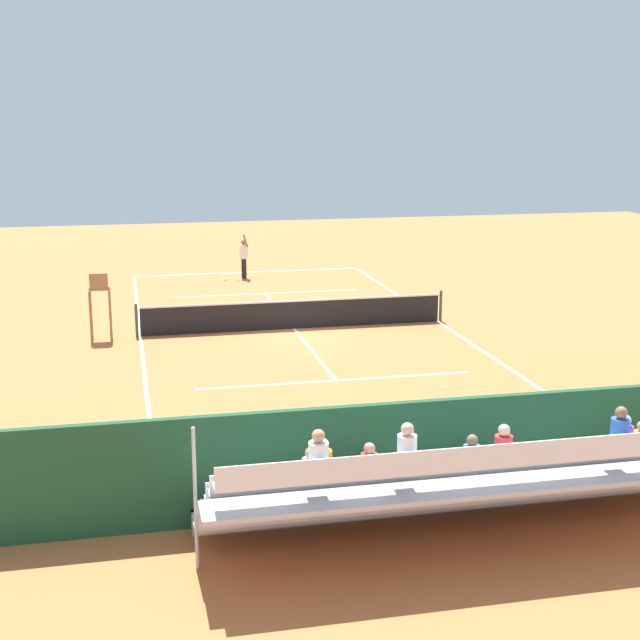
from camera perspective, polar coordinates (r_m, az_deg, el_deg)
ground_plane at (r=29.97m, az=-1.64°, el=-0.55°), size 60.00×60.00×0.00m
court_line_markings at (r=30.00m, az=-1.65°, el=-0.53°), size 10.10×22.20×0.01m
tennis_net at (r=29.85m, az=-1.65°, el=0.39°), size 10.30×0.10×1.07m
backdrop_wall at (r=16.72m, az=7.44°, el=-8.25°), size 18.00×0.16×2.00m
bleacher_stand at (r=15.55m, az=9.07°, el=-10.11°), size 9.06×2.40×2.48m
umpire_chair at (r=29.09m, az=-13.70°, el=1.31°), size 0.67×0.67×2.14m
courtside_bench at (r=18.20m, az=12.35°, el=-8.14°), size 1.80×0.40×0.93m
equipment_bag at (r=17.70m, az=8.17°, el=-9.90°), size 0.90×0.36×0.36m
tennis_player at (r=39.03m, az=-4.82°, el=4.12°), size 0.43×0.55×1.93m
tennis_racket at (r=38.95m, az=-6.02°, el=2.58°), size 0.32×0.57×0.03m
tennis_ball_near at (r=38.56m, az=-5.15°, el=2.52°), size 0.07×0.07×0.07m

